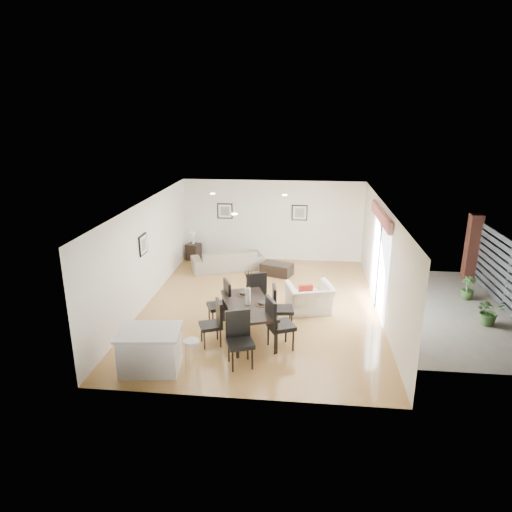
# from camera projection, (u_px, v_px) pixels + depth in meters

# --- Properties ---
(ground) EXTENTS (8.00, 8.00, 0.00)m
(ground) POSITION_uv_depth(u_px,v_px,m) (261.00, 306.00, 11.89)
(ground) COLOR #B38F49
(ground) RESTS_ON ground
(wall_back) EXTENTS (6.00, 0.04, 2.70)m
(wall_back) POSITION_uv_depth(u_px,v_px,m) (272.00, 221.00, 15.27)
(wall_back) COLOR white
(wall_back) RESTS_ON ground
(wall_front) EXTENTS (6.00, 0.04, 2.70)m
(wall_front) POSITION_uv_depth(u_px,v_px,m) (238.00, 330.00, 7.69)
(wall_front) COLOR white
(wall_front) RESTS_ON ground
(wall_left) EXTENTS (0.04, 8.00, 2.70)m
(wall_left) POSITION_uv_depth(u_px,v_px,m) (146.00, 253.00, 11.78)
(wall_left) COLOR white
(wall_left) RESTS_ON ground
(wall_right) EXTENTS (0.04, 8.00, 2.70)m
(wall_right) POSITION_uv_depth(u_px,v_px,m) (383.00, 261.00, 11.17)
(wall_right) COLOR white
(wall_right) RESTS_ON ground
(ceiling) EXTENTS (6.00, 8.00, 0.02)m
(ceiling) POSITION_uv_depth(u_px,v_px,m) (261.00, 204.00, 11.07)
(ceiling) COLOR white
(ceiling) RESTS_ON wall_back
(sofa) EXTENTS (2.41, 1.65, 0.65)m
(sofa) POSITION_uv_depth(u_px,v_px,m) (227.00, 260.00, 14.56)
(sofa) COLOR gray
(sofa) RESTS_ON ground
(armchair) EXTENTS (1.32, 1.22, 0.72)m
(armchair) POSITION_uv_depth(u_px,v_px,m) (309.00, 298.00, 11.49)
(armchair) COLOR beige
(armchair) RESTS_ON ground
(courtyard_plant_a) EXTENTS (0.63, 0.55, 0.69)m
(courtyard_plant_a) POSITION_uv_depth(u_px,v_px,m) (490.00, 311.00, 10.78)
(courtyard_plant_a) COLOR #345725
(courtyard_plant_a) RESTS_ON ground
(courtyard_plant_b) EXTENTS (0.46, 0.46, 0.63)m
(courtyard_plant_b) POSITION_uv_depth(u_px,v_px,m) (468.00, 288.00, 12.27)
(courtyard_plant_b) COLOR #345725
(courtyard_plant_b) RESTS_ON ground
(dining_table) EXTENTS (1.51, 2.10, 0.79)m
(dining_table) POSITION_uv_depth(u_px,v_px,m) (248.00, 307.00, 10.13)
(dining_table) COLOR black
(dining_table) RESTS_ON ground
(dining_chair_wnear) EXTENTS (0.59, 0.59, 1.00)m
(dining_chair_wnear) POSITION_uv_depth(u_px,v_px,m) (214.00, 320.00, 9.83)
(dining_chair_wnear) COLOR black
(dining_chair_wnear) RESTS_ON ground
(dining_chair_wfar) EXTENTS (0.65, 0.65, 1.09)m
(dining_chair_wfar) POSITION_uv_depth(u_px,v_px,m) (222.00, 301.00, 10.71)
(dining_chair_wfar) COLOR black
(dining_chair_wfar) RESTS_ON ground
(dining_chair_enear) EXTENTS (0.70, 0.70, 1.18)m
(dining_chair_enear) POSITION_uv_depth(u_px,v_px,m) (276.00, 321.00, 9.59)
(dining_chair_enear) COLOR black
(dining_chair_enear) RESTS_ON ground
(dining_chair_efar) EXTENTS (0.53, 0.53, 1.05)m
(dining_chair_efar) POSITION_uv_depth(u_px,v_px,m) (279.00, 305.00, 10.53)
(dining_chair_efar) COLOR black
(dining_chair_efar) RESTS_ON ground
(dining_chair_head) EXTENTS (0.64, 0.64, 1.12)m
(dining_chair_head) POSITION_uv_depth(u_px,v_px,m) (239.00, 335.00, 9.05)
(dining_chair_head) COLOR black
(dining_chair_head) RESTS_ON ground
(dining_chair_foot) EXTENTS (0.66, 0.66, 1.13)m
(dining_chair_foot) POSITION_uv_depth(u_px,v_px,m) (255.00, 291.00, 11.26)
(dining_chair_foot) COLOR black
(dining_chair_foot) RESTS_ON ground
(vase) EXTENTS (0.85, 1.38, 0.78)m
(vase) POSITION_uv_depth(u_px,v_px,m) (248.00, 289.00, 10.00)
(vase) COLOR white
(vase) RESTS_ON dining_table
(coffee_table) EXTENTS (1.06, 0.84, 0.37)m
(coffee_table) POSITION_uv_depth(u_px,v_px,m) (277.00, 269.00, 14.11)
(coffee_table) COLOR black
(coffee_table) RESTS_ON ground
(side_table) EXTENTS (0.52, 0.52, 0.56)m
(side_table) POSITION_uv_depth(u_px,v_px,m) (194.00, 252.00, 15.54)
(side_table) COLOR black
(side_table) RESTS_ON ground
(table_lamp) EXTENTS (0.21, 0.21, 0.40)m
(table_lamp) POSITION_uv_depth(u_px,v_px,m) (193.00, 236.00, 15.37)
(table_lamp) COLOR white
(table_lamp) RESTS_ON side_table
(cushion) EXTENTS (0.36, 0.21, 0.34)m
(cushion) POSITION_uv_depth(u_px,v_px,m) (306.00, 291.00, 11.34)
(cushion) COLOR maroon
(cushion) RESTS_ON armchair
(kitchen_island) EXTENTS (1.30, 1.06, 0.84)m
(kitchen_island) POSITION_uv_depth(u_px,v_px,m) (150.00, 350.00, 8.89)
(kitchen_island) COLOR white
(kitchen_island) RESTS_ON ground
(bar_stool) EXTENTS (0.31, 0.31, 0.68)m
(bar_stool) POSITION_uv_depth(u_px,v_px,m) (191.00, 345.00, 8.76)
(bar_stool) COLOR silver
(bar_stool) RESTS_ON ground
(framed_print_back_left) EXTENTS (0.52, 0.04, 0.52)m
(framed_print_back_left) POSITION_uv_depth(u_px,v_px,m) (225.00, 211.00, 15.31)
(framed_print_back_left) COLOR black
(framed_print_back_left) RESTS_ON wall_back
(framed_print_back_right) EXTENTS (0.52, 0.04, 0.52)m
(framed_print_back_right) POSITION_uv_depth(u_px,v_px,m) (300.00, 213.00, 15.05)
(framed_print_back_right) COLOR black
(framed_print_back_right) RESTS_ON wall_back
(framed_print_left_wall) EXTENTS (0.04, 0.52, 0.52)m
(framed_print_left_wall) POSITION_uv_depth(u_px,v_px,m) (143.00, 245.00, 11.50)
(framed_print_left_wall) COLOR black
(framed_print_left_wall) RESTS_ON wall_left
(sliding_door) EXTENTS (0.12, 2.70, 2.57)m
(sliding_door) POSITION_uv_depth(u_px,v_px,m) (380.00, 245.00, 11.37)
(sliding_door) COLOR white
(sliding_door) RESTS_ON wall_right
(courtyard) EXTENTS (6.00, 6.00, 2.00)m
(courtyard) POSITION_uv_depth(u_px,v_px,m) (501.00, 270.00, 11.80)
(courtyard) COLOR gray
(courtyard) RESTS_ON ground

